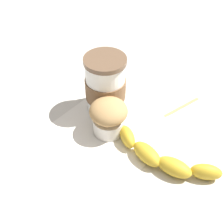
{
  "coord_description": "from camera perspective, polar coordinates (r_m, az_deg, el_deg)",
  "views": [
    {
      "loc": [
        0.36,
        -0.3,
        0.5
      ],
      "look_at": [
        0.0,
        0.0,
        0.05
      ],
      "focal_mm": 50.0,
      "sensor_mm": 36.0,
      "label": 1
    }
  ],
  "objects": [
    {
      "name": "ground_plane",
      "position": [
        0.68,
        0.0,
        -3.1
      ],
      "size": [
        3.0,
        3.0,
        0.0
      ],
      "primitive_type": "plane",
      "color": "beige"
    },
    {
      "name": "paper_napkin",
      "position": [
        0.68,
        0.0,
        -3.06
      ],
      "size": [
        0.27,
        0.27,
        0.0
      ],
      "primitive_type": "cube",
      "rotation": [
        0.0,
        0.0,
        0.19
      ],
      "color": "white",
      "rests_on": "ground_plane"
    },
    {
      "name": "coffee_cup",
      "position": [
        0.69,
        -1.2,
        4.89
      ],
      "size": [
        0.09,
        0.09,
        0.14
      ],
      "color": "white",
      "rests_on": "paper_napkin"
    },
    {
      "name": "muffin",
      "position": [
        0.65,
        -0.46,
        -0.89
      ],
      "size": [
        0.08,
        0.08,
        0.08
      ],
      "color": "white",
      "rests_on": "paper_napkin"
    },
    {
      "name": "banana",
      "position": [
        0.62,
        9.09,
        -8.26
      ],
      "size": [
        0.22,
        0.11,
        0.03
      ],
      "color": "gold",
      "rests_on": "paper_napkin"
    },
    {
      "name": "wooden_stirrer",
      "position": [
        0.75,
        12.62,
        0.89
      ],
      "size": [
        0.01,
        0.11,
        0.0
      ],
      "primitive_type": "cube",
      "rotation": [
        0.0,
        0.0,
        1.51
      ],
      "color": "tan",
      "rests_on": "ground_plane"
    }
  ]
}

